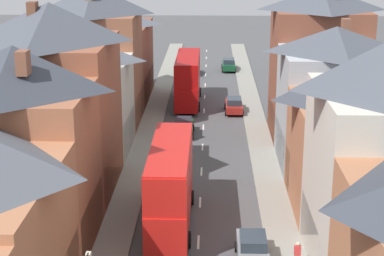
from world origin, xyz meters
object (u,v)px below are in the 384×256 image
car_mid_black (182,69)px  pedestrian_mid_left (297,254)px  car_mid_white (234,105)px  double_decker_bus_mid_street (170,184)px  car_near_silver (192,68)px  car_parked_right_b (253,248)px  car_far_grey (229,64)px  car_parked_left_b (184,127)px  double_decker_bus_lead (188,79)px

car_mid_black → pedestrian_mid_left: size_ratio=2.63×
car_mid_white → pedestrian_mid_left: size_ratio=2.66×
double_decker_bus_mid_street → car_near_silver: 45.97m
car_near_silver → car_parked_right_b: size_ratio=1.00×
car_mid_white → car_parked_right_b: (-0.00, -31.77, 0.06)m
car_mid_white → car_far_grey: car_far_grey is taller
double_decker_bus_mid_street → car_mid_black: bearing=91.6°
car_parked_left_b → car_mid_white: car_parked_left_b is taller
car_near_silver → car_mid_white: (4.90, -18.83, -0.04)m
car_parked_left_b → car_mid_white: size_ratio=0.95×
double_decker_bus_mid_street → pedestrian_mid_left: size_ratio=6.71×
double_decker_bus_lead → car_parked_right_b: bearing=-82.0°
car_near_silver → pedestrian_mid_left: (7.28, -51.51, 0.20)m
car_mid_white → car_far_grey: size_ratio=0.97×
car_mid_white → double_decker_bus_mid_street: bearing=-100.3°
car_near_silver → car_far_grey: car_near_silver is taller
car_parked_left_b → car_mid_white: bearing=58.3°
car_near_silver → car_parked_left_b: (0.00, -26.77, -0.03)m
double_decker_bus_mid_street → car_near_silver: double_decker_bus_mid_street is taller
double_decker_bus_mid_street → car_far_grey: double_decker_bus_mid_street is taller
pedestrian_mid_left → car_mid_black: bearing=99.6°
car_near_silver → car_mid_white: size_ratio=0.91×
car_mid_white → pedestrian_mid_left: bearing=-85.8°
car_parked_right_b → car_parked_left_b: bearing=101.6°
car_parked_left_b → pedestrian_mid_left: bearing=-73.6°
car_parked_left_b → car_far_grey: bearing=80.5°
pedestrian_mid_left → car_parked_left_b: bearing=106.4°
pedestrian_mid_left → double_decker_bus_lead: bearing=101.5°
pedestrian_mid_left → car_near_silver: bearing=98.0°
car_near_silver → car_far_grey: (4.90, 2.57, -0.01)m
car_parked_left_b → car_far_grey: 29.75m
car_near_silver → car_mid_black: car_near_silver is taller
car_mid_black → double_decker_bus_mid_street: bearing=-88.4°
car_parked_left_b → car_far_grey: (4.90, 29.34, 0.02)m
car_near_silver → pedestrian_mid_left: size_ratio=2.41×
car_parked_left_b → car_far_grey: car_far_grey is taller
pedestrian_mid_left → car_parked_right_b: bearing=159.0°
double_decker_bus_mid_street → pedestrian_mid_left: (7.29, -5.59, -1.78)m
double_decker_bus_lead → pedestrian_mid_left: double_decker_bus_lead is taller
car_near_silver → car_parked_left_b: 26.77m
double_decker_bus_mid_street → car_far_grey: (4.91, 48.50, -1.99)m
double_decker_bus_lead → car_parked_left_b: size_ratio=2.67×
double_decker_bus_mid_street → car_far_grey: size_ratio=2.43×
double_decker_bus_mid_street → car_parked_left_b: 19.26m
car_parked_left_b → double_decker_bus_mid_street: bearing=-90.0°
car_parked_right_b → car_near_silver: bearing=95.5°
car_far_grey → double_decker_bus_mid_street: bearing=-95.8°
double_decker_bus_lead → double_decker_bus_mid_street: (0.00, -30.39, 0.00)m
car_mid_black → car_far_grey: car_far_grey is taller
car_mid_black → car_near_silver: bearing=33.8°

